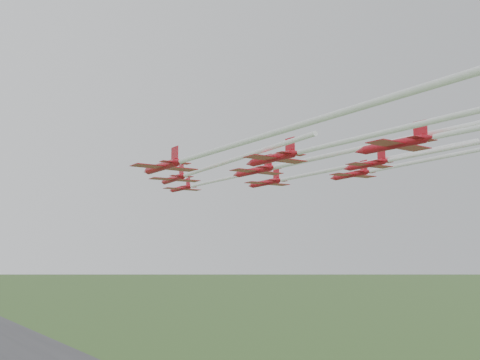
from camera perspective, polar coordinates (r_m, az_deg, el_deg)
jet_lead at (r=107.01m, az=-3.06°, el=-0.18°), size 8.40×55.05×2.50m
jet_row2_left at (r=88.52m, az=-4.59°, el=0.93°), size 9.91×48.95×2.71m
jet_row2_right at (r=98.76m, az=6.71°, el=0.48°), size 9.60×54.74×2.83m
jet_row3_left at (r=65.88m, az=-2.19°, el=3.29°), size 9.82×65.29×2.93m
jet_row3_mid at (r=80.80m, az=7.74°, el=2.27°), size 9.60×61.53×2.87m
jet_row3_right at (r=93.62m, az=18.32°, el=1.85°), size 12.86×65.66×2.82m
jet_row4_left at (r=58.56m, az=13.62°, el=4.61°), size 8.82×63.93×2.64m
jet_row4_right at (r=75.44m, az=21.52°, el=3.19°), size 9.05×58.49×2.36m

